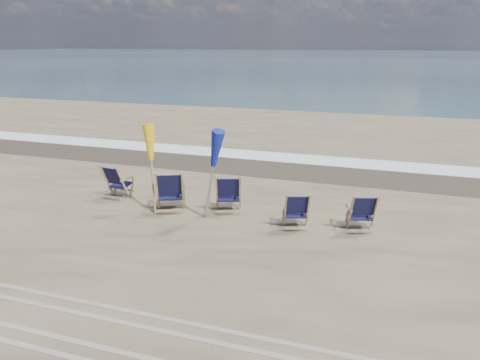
{
  "coord_description": "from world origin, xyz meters",
  "views": [
    {
      "loc": [
        3.35,
        -7.61,
        3.96
      ],
      "look_at": [
        0.0,
        2.2,
        0.9
      ],
      "focal_mm": 35.0,
      "sensor_mm": 36.0,
      "label": 1
    }
  ],
  "objects": [
    {
      "name": "ocean",
      "position": [
        0.0,
        128.0,
        0.0
      ],
      "size": [
        400.0,
        400.0,
        0.0
      ],
      "primitive_type": "plane",
      "color": "#3A5660",
      "rests_on": "ground"
    },
    {
      "name": "surf_foam",
      "position": [
        0.0,
        8.3,
        0.0
      ],
      "size": [
        200.0,
        1.4,
        0.01
      ],
      "primitive_type": "cube",
      "color": "silver",
      "rests_on": "ground"
    },
    {
      "name": "wet_sand_strip",
      "position": [
        0.0,
        6.8,
        0.0
      ],
      "size": [
        200.0,
        2.6,
        0.0
      ],
      "primitive_type": "cube",
      "color": "#42362A",
      "rests_on": "ground"
    },
    {
      "name": "tire_tracks",
      "position": [
        0.0,
        -2.8,
        0.01
      ],
      "size": [
        80.0,
        1.3,
        0.01
      ],
      "primitive_type": null,
      "color": "gray",
      "rests_on": "ground"
    },
    {
      "name": "beach_chair_0",
      "position": [
        -3.25,
        2.32,
        0.47
      ],
      "size": [
        0.68,
        0.75,
        0.95
      ],
      "primitive_type": null,
      "rotation": [
        0.0,
        0.0,
        3.03
      ],
      "color": "#121235",
      "rests_on": "ground"
    },
    {
      "name": "beach_chair_1",
      "position": [
        -1.38,
        2.01,
        0.54
      ],
      "size": [
        0.95,
        0.99,
        1.08
      ],
      "primitive_type": null,
      "rotation": [
        0.0,
        0.0,
        3.56
      ],
      "color": "#121235",
      "rests_on": "ground"
    },
    {
      "name": "beach_chair_2",
      "position": [
        -0.07,
        2.39,
        0.5
      ],
      "size": [
        0.83,
        0.88,
        0.99
      ],
      "primitive_type": null,
      "rotation": [
        0.0,
        0.0,
        3.47
      ],
      "color": "#121235",
      "rests_on": "ground"
    },
    {
      "name": "beach_chair_3",
      "position": [
        1.67,
        1.89,
        0.44
      ],
      "size": [
        0.75,
        0.79,
        0.89
      ],
      "primitive_type": null,
      "rotation": [
        0.0,
        0.0,
        3.48
      ],
      "color": "#121235",
      "rests_on": "ground"
    },
    {
      "name": "beach_chair_4",
      "position": [
        3.05,
        2.19,
        0.46
      ],
      "size": [
        0.76,
        0.8,
        0.91
      ],
      "primitive_type": null,
      "rotation": [
        0.0,
        0.0,
        3.45
      ],
      "color": "#121235",
      "rests_on": "ground"
    },
    {
      "name": "umbrella_yellow",
      "position": [
        -2.08,
        1.83,
        1.6
      ],
      "size": [
        0.3,
        0.3,
        2.12
      ],
      "color": "#A07A47",
      "rests_on": "ground"
    },
    {
      "name": "umbrella_blue",
      "position": [
        -0.52,
        1.71,
        1.7
      ],
      "size": [
        0.3,
        0.3,
        2.23
      ],
      "color": "#A5A5AD",
      "rests_on": "ground"
    }
  ]
}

